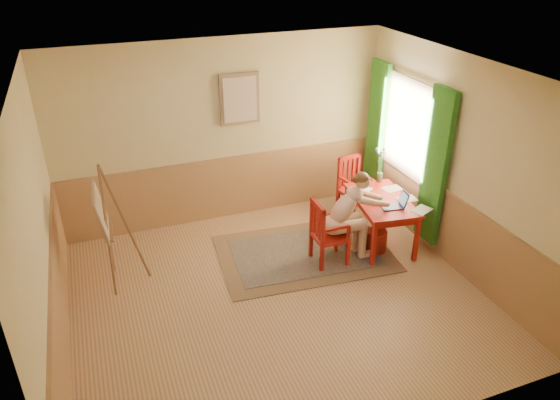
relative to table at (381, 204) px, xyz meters
name	(u,v)px	position (x,y,z in m)	size (l,w,h in m)	color
room	(277,197)	(-1.83, -0.65, 0.77)	(5.04, 4.54, 2.84)	tan
wainscot	(256,231)	(-1.83, 0.14, -0.13)	(5.00, 4.50, 1.00)	tan
window	(405,141)	(0.59, 0.45, 0.71)	(0.12, 2.01, 2.20)	white
wall_portrait	(240,99)	(-1.58, 1.55, 1.27)	(0.60, 0.05, 0.76)	#917253
rug	(304,253)	(-1.13, 0.10, -0.62)	(2.53, 1.80, 0.02)	#8C7251
table	(381,204)	(0.00, 0.00, 0.00)	(0.88, 1.29, 0.72)	#AF1F17
chair_left	(327,233)	(-0.94, -0.19, -0.16)	(0.44, 0.42, 0.94)	#AF1F17
chair_back	(354,187)	(0.06, 0.91, -0.15)	(0.49, 0.51, 0.96)	#AF1F17
figure	(349,213)	(-0.62, -0.18, 0.08)	(0.95, 0.41, 1.29)	beige
laptop	(395,204)	(0.05, -0.27, 0.13)	(0.38, 0.26, 0.21)	#1E2338
papers	(395,197)	(0.21, -0.01, 0.09)	(0.79, 1.12, 0.00)	white
vase	(380,167)	(0.26, 0.53, 0.33)	(0.20, 0.26, 0.52)	#3F724C
wastebasket	(376,241)	(-0.14, -0.18, -0.47)	(0.30, 0.30, 0.32)	#AF2C21
easel	(104,216)	(-3.71, 0.36, 0.37)	(0.57, 0.75, 1.68)	brown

